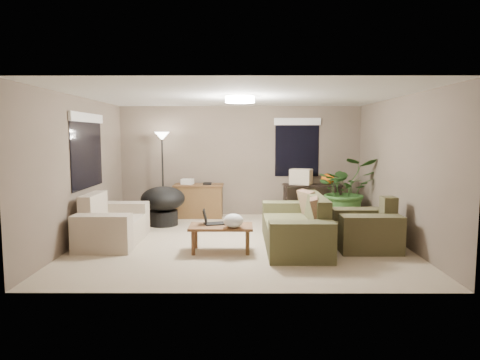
{
  "coord_description": "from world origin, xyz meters",
  "views": [
    {
      "loc": [
        0.02,
        -7.34,
        1.84
      ],
      "look_at": [
        0.0,
        0.2,
        1.05
      ],
      "focal_mm": 32.0,
      "sensor_mm": 36.0,
      "label": 1
    }
  ],
  "objects_px": {
    "armchair": "(366,230)",
    "desk": "(199,201)",
    "cat_scratching_post": "(373,227)",
    "console_table": "(312,198)",
    "loveseat": "(112,225)",
    "floor_lamp": "(162,146)",
    "main_sofa": "(297,229)",
    "papasan_chair": "(163,203)",
    "houseplant": "(346,197)",
    "coffee_table": "(221,229)"
  },
  "relations": [
    {
      "from": "armchair",
      "to": "desk",
      "type": "distance_m",
      "value": 3.99
    },
    {
      "from": "armchair",
      "to": "coffee_table",
      "type": "bearing_deg",
      "value": -174.89
    },
    {
      "from": "console_table",
      "to": "papasan_chair",
      "type": "distance_m",
      "value": 3.29
    },
    {
      "from": "papasan_chair",
      "to": "houseplant",
      "type": "distance_m",
      "value": 3.84
    },
    {
      "from": "coffee_table",
      "to": "cat_scratching_post",
      "type": "xyz_separation_m",
      "value": [
        2.67,
        0.83,
        -0.14
      ]
    },
    {
      "from": "loveseat",
      "to": "coffee_table",
      "type": "height_order",
      "value": "loveseat"
    },
    {
      "from": "armchair",
      "to": "console_table",
      "type": "xyz_separation_m",
      "value": [
        -0.46,
        2.63,
        0.14
      ]
    },
    {
      "from": "loveseat",
      "to": "cat_scratching_post",
      "type": "distance_m",
      "value": 4.59
    },
    {
      "from": "main_sofa",
      "to": "armchair",
      "type": "distance_m",
      "value": 1.13
    },
    {
      "from": "houseplant",
      "to": "armchair",
      "type": "bearing_deg",
      "value": -94.79
    },
    {
      "from": "armchair",
      "to": "papasan_chair",
      "type": "distance_m",
      "value": 4.07
    },
    {
      "from": "armchair",
      "to": "desk",
      "type": "height_order",
      "value": "armchair"
    },
    {
      "from": "floor_lamp",
      "to": "loveseat",
      "type": "bearing_deg",
      "value": -103.26
    },
    {
      "from": "desk",
      "to": "houseplant",
      "type": "relative_size",
      "value": 0.8
    },
    {
      "from": "houseplant",
      "to": "floor_lamp",
      "type": "bearing_deg",
      "value": 174.78
    },
    {
      "from": "main_sofa",
      "to": "papasan_chair",
      "type": "height_order",
      "value": "main_sofa"
    },
    {
      "from": "houseplant",
      "to": "cat_scratching_post",
      "type": "xyz_separation_m",
      "value": [
        0.13,
        -1.51,
        -0.32
      ]
    },
    {
      "from": "houseplant",
      "to": "cat_scratching_post",
      "type": "bearing_deg",
      "value": -85.25
    },
    {
      "from": "main_sofa",
      "to": "desk",
      "type": "relative_size",
      "value": 2.0
    },
    {
      "from": "floor_lamp",
      "to": "cat_scratching_post",
      "type": "xyz_separation_m",
      "value": [
        4.08,
        -1.87,
        -1.38
      ]
    },
    {
      "from": "main_sofa",
      "to": "floor_lamp",
      "type": "relative_size",
      "value": 1.15
    },
    {
      "from": "desk",
      "to": "houseplant",
      "type": "bearing_deg",
      "value": -9.06
    },
    {
      "from": "loveseat",
      "to": "console_table",
      "type": "bearing_deg",
      "value": 30.76
    },
    {
      "from": "main_sofa",
      "to": "console_table",
      "type": "bearing_deg",
      "value": 75.15
    },
    {
      "from": "console_table",
      "to": "papasan_chair",
      "type": "height_order",
      "value": "papasan_chair"
    },
    {
      "from": "loveseat",
      "to": "desk",
      "type": "distance_m",
      "value": 2.61
    },
    {
      "from": "armchair",
      "to": "console_table",
      "type": "bearing_deg",
      "value": 99.97
    },
    {
      "from": "main_sofa",
      "to": "houseplant",
      "type": "relative_size",
      "value": 1.59
    },
    {
      "from": "main_sofa",
      "to": "floor_lamp",
      "type": "distance_m",
      "value": 3.78
    },
    {
      "from": "main_sofa",
      "to": "coffee_table",
      "type": "bearing_deg",
      "value": -164.54
    },
    {
      "from": "coffee_table",
      "to": "console_table",
      "type": "relative_size",
      "value": 0.77
    },
    {
      "from": "console_table",
      "to": "floor_lamp",
      "type": "relative_size",
      "value": 0.68
    },
    {
      "from": "desk",
      "to": "loveseat",
      "type": "bearing_deg",
      "value": -119.27
    },
    {
      "from": "loveseat",
      "to": "coffee_table",
      "type": "bearing_deg",
      "value": -16.61
    },
    {
      "from": "floor_lamp",
      "to": "houseplant",
      "type": "bearing_deg",
      "value": -5.22
    },
    {
      "from": "console_table",
      "to": "armchair",
      "type": "bearing_deg",
      "value": -80.03
    },
    {
      "from": "coffee_table",
      "to": "desk",
      "type": "xyz_separation_m",
      "value": [
        -0.63,
        2.84,
        0.02
      ]
    },
    {
      "from": "loveseat",
      "to": "cat_scratching_post",
      "type": "relative_size",
      "value": 3.2
    },
    {
      "from": "main_sofa",
      "to": "papasan_chair",
      "type": "relative_size",
      "value": 2.0
    },
    {
      "from": "desk",
      "to": "floor_lamp",
      "type": "distance_m",
      "value": 1.45
    },
    {
      "from": "cat_scratching_post",
      "to": "console_table",
      "type": "bearing_deg",
      "value": 110.83
    },
    {
      "from": "papasan_chair",
      "to": "houseplant",
      "type": "relative_size",
      "value": 0.8
    },
    {
      "from": "loveseat",
      "to": "floor_lamp",
      "type": "relative_size",
      "value": 0.84
    },
    {
      "from": "coffee_table",
      "to": "floor_lamp",
      "type": "distance_m",
      "value": 3.28
    },
    {
      "from": "floor_lamp",
      "to": "houseplant",
      "type": "xyz_separation_m",
      "value": [
        3.95,
        -0.36,
        -1.06
      ]
    },
    {
      "from": "coffee_table",
      "to": "papasan_chair",
      "type": "relative_size",
      "value": 0.91
    },
    {
      "from": "armchair",
      "to": "cat_scratching_post",
      "type": "height_order",
      "value": "armchair"
    },
    {
      "from": "armchair",
      "to": "coffee_table",
      "type": "xyz_separation_m",
      "value": [
        -2.37,
        -0.21,
        0.06
      ]
    },
    {
      "from": "main_sofa",
      "to": "armchair",
      "type": "relative_size",
      "value": 2.2
    },
    {
      "from": "armchair",
      "to": "houseplant",
      "type": "distance_m",
      "value": 2.15
    }
  ]
}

